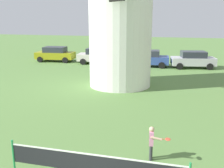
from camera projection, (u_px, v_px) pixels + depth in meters
The scene contains 6 objects.
tennis_net at pixel (94, 164), 7.35m from camera, with size 5.14×0.06×1.10m.
player_far at pixel (152, 141), 8.77m from camera, with size 0.72×0.42×1.17m.
parked_car_mustard at pixel (55, 54), 28.37m from camera, with size 4.17×2.15×1.56m.
parked_car_cream at pixel (99, 56), 27.02m from camera, with size 4.35×2.18×1.56m.
parked_car_blue at pixel (147, 58), 25.46m from camera, with size 4.15×2.15×1.56m.
parked_car_silver at pixel (193, 59), 24.67m from camera, with size 4.16×2.44×1.56m.
Camera 1 is at (2.11, -4.43, 4.63)m, focal length 42.79 mm.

